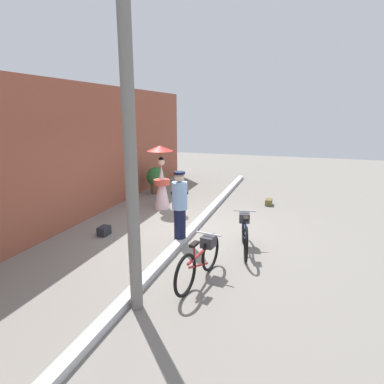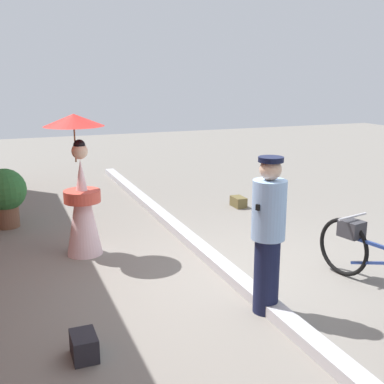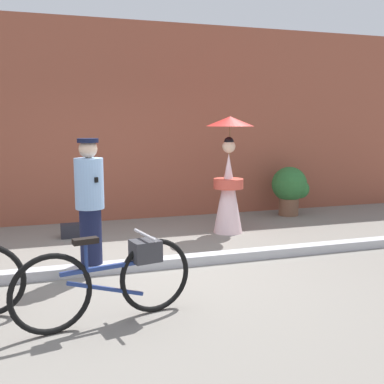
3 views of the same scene
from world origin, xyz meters
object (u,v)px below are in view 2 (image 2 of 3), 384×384
object	(u,v)px
person_officer	(268,232)
backpack_on_pavement	(85,345)
backpack_spare	(239,202)
person_with_parasol	(81,186)
potted_plant_by_door	(6,193)
bicycle_far_side	(374,253)

from	to	relation	value
person_officer	backpack_on_pavement	size ratio (longest dim) A/B	5.22
person_officer	backpack_spare	world-z (taller)	person_officer
person_with_parasol	person_officer	bearing A→B (deg)	-148.24
person_officer	backpack_spare	bearing A→B (deg)	-23.36
person_with_parasol	potted_plant_by_door	distance (m)	1.97
person_officer	backpack_spare	size ratio (longest dim) A/B	4.81
potted_plant_by_door	backpack_spare	xyz separation A→B (m)	(-0.32, -4.02, -0.45)
person_with_parasol	bicycle_far_side	bearing A→B (deg)	-128.49
person_with_parasol	backpack_on_pavement	xyz separation A→B (m)	(-2.52, 0.41, -0.84)
bicycle_far_side	backpack_on_pavement	size ratio (longest dim) A/B	5.37
person_with_parasol	backpack_on_pavement	world-z (taller)	person_with_parasol
bicycle_far_side	backpack_on_pavement	world-z (taller)	bicycle_far_side
bicycle_far_side	person_with_parasol	xyz separation A→B (m)	(2.31, 2.91, 0.53)
bicycle_far_side	backpack_spare	bearing A→B (deg)	-2.70
person_officer	person_with_parasol	world-z (taller)	person_with_parasol
potted_plant_by_door	backpack_spare	size ratio (longest dim) A/B	2.82
bicycle_far_side	potted_plant_by_door	xyz separation A→B (m)	(4.00, 3.85, 0.13)
bicycle_far_side	backpack_on_pavement	xyz separation A→B (m)	(-0.20, 3.32, -0.30)
potted_plant_by_door	backpack_spare	distance (m)	4.06
backpack_spare	person_with_parasol	bearing A→B (deg)	113.88
person_officer	bicycle_far_side	bearing A→B (deg)	-87.66
person_with_parasol	backpack_spare	xyz separation A→B (m)	(1.36, -3.08, -0.85)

